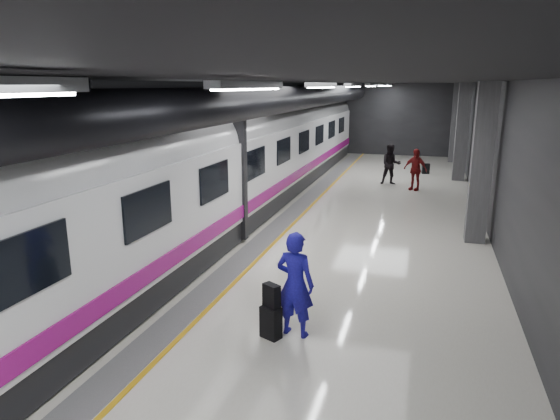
% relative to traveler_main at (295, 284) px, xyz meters
% --- Properties ---
extents(ground, '(40.00, 40.00, 0.00)m').
position_rel_traveler_main_xyz_m(ground, '(-0.99, 4.88, -0.97)').
color(ground, silver).
rests_on(ground, ground).
extents(platform_hall, '(10.02, 40.02, 4.51)m').
position_rel_traveler_main_xyz_m(platform_hall, '(-1.28, 5.83, 2.57)').
color(platform_hall, black).
rests_on(platform_hall, ground).
extents(train, '(3.05, 38.00, 4.05)m').
position_rel_traveler_main_xyz_m(train, '(-4.24, 4.88, 1.10)').
color(train, black).
rests_on(train, ground).
extents(traveler_main, '(0.77, 0.57, 1.94)m').
position_rel_traveler_main_xyz_m(traveler_main, '(0.00, 0.00, 0.00)').
color(traveler_main, '#1D17B0').
rests_on(traveler_main, ground).
extents(suitcase_main, '(0.42, 0.35, 0.59)m').
position_rel_traveler_main_xyz_m(suitcase_main, '(-0.38, -0.24, -0.68)').
color(suitcase_main, black).
rests_on(suitcase_main, ground).
extents(shoulder_bag, '(0.36, 0.30, 0.42)m').
position_rel_traveler_main_xyz_m(shoulder_bag, '(-0.37, -0.21, -0.17)').
color(shoulder_bag, black).
rests_on(shoulder_bag, suitcase_main).
extents(traveler_far_a, '(1.01, 0.86, 1.83)m').
position_rel_traveler_main_xyz_m(traveler_far_a, '(0.54, 14.80, -0.06)').
color(traveler_far_a, black).
rests_on(traveler_far_a, ground).
extents(traveler_far_b, '(1.13, 0.83, 1.78)m').
position_rel_traveler_main_xyz_m(traveler_far_b, '(1.63, 13.83, -0.08)').
color(traveler_far_b, maroon).
rests_on(traveler_far_b, ground).
extents(suitcase_far, '(0.41, 0.31, 0.53)m').
position_rel_traveler_main_xyz_m(suitcase_far, '(2.06, 18.18, -0.71)').
color(suitcase_far, black).
rests_on(suitcase_far, ground).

